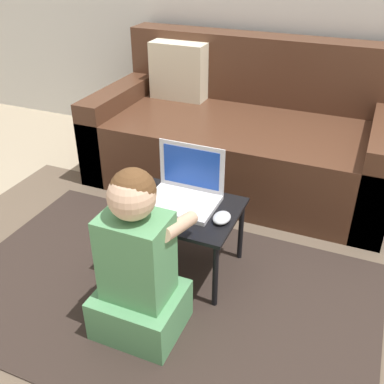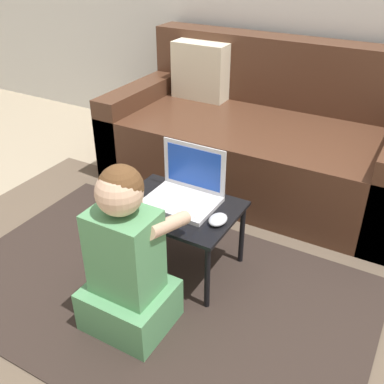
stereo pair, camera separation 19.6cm
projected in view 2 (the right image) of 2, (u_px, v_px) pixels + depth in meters
name	position (u px, v px, depth m)	size (l,w,h in m)	color
ground_plane	(167.00, 305.00, 1.93)	(16.00, 16.00, 0.00)	gray
area_rug	(156.00, 291.00, 1.99)	(2.54, 1.63, 0.01)	brown
couch	(260.00, 137.00, 2.75)	(1.76, 0.92, 0.82)	#4C2D1E
laptop_desk	(178.00, 214.00, 1.99)	(0.53, 0.39, 0.34)	black
laptop	(184.00, 193.00, 1.99)	(0.31, 0.24, 0.25)	silver
computer_mouse	(218.00, 219.00, 1.86)	(0.07, 0.10, 0.03)	#B2B7C1
person_seated	(127.00, 262.00, 1.69)	(0.33, 0.40, 0.72)	#518E5B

